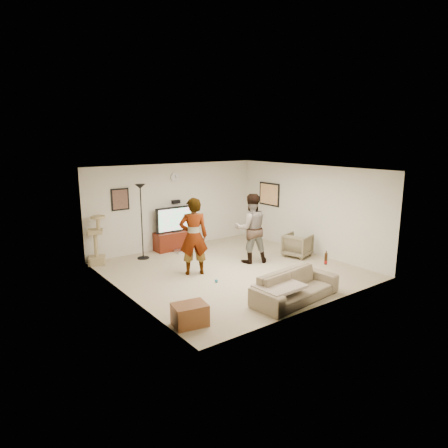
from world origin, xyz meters
TOP-DOWN VIEW (x-y plane):
  - floor at (0.00, 0.00)m, footprint 5.50×5.50m
  - ceiling at (0.00, 0.00)m, footprint 5.50×5.50m
  - wall_back at (0.00, 2.75)m, footprint 5.50×0.04m
  - wall_front at (0.00, -2.75)m, footprint 5.50×0.04m
  - wall_left at (-2.75, 0.00)m, footprint 0.04×5.50m
  - wall_right at (2.75, 0.00)m, footprint 0.04×5.50m
  - wall_clock at (0.00, 2.72)m, footprint 0.26×0.04m
  - wall_speaker at (0.00, 2.69)m, footprint 0.25×0.10m
  - picture_back at (-1.70, 2.73)m, footprint 0.42×0.03m
  - picture_right at (2.73, 1.60)m, footprint 0.03×0.78m
  - tv_stand at (-0.14, 2.50)m, footprint 1.29×0.45m
  - console_box at (-0.17, 2.11)m, footprint 0.40×0.30m
  - tv at (-0.14, 2.50)m, footprint 1.23×0.08m
  - tv_screen at (-0.14, 2.46)m, footprint 1.13×0.01m
  - floor_lamp at (-1.34, 2.21)m, footprint 0.32×0.32m
  - cat_tree at (-2.53, 2.46)m, footprint 0.54×0.54m
  - person_left at (-0.90, 0.31)m, footprint 0.81×0.69m
  - person_right at (0.82, 0.22)m, footprint 1.09×0.99m
  - sofa at (-0.10, -2.25)m, footprint 2.04×0.96m
  - throw_blanket at (-0.54, -2.25)m, footprint 0.92×0.73m
  - beer_bottle at (0.81, -2.25)m, footprint 0.06×0.06m
  - armchair at (2.20, -0.16)m, footprint 0.86×0.84m
  - side_table at (-2.40, -1.93)m, footprint 0.66×0.54m
  - toy_ball at (-0.81, -0.49)m, footprint 0.07×0.07m

SIDE VIEW (x-z plane):
  - floor at x=0.00m, z-range -0.02..0.00m
  - console_box at x=-0.17m, z-range 0.00..0.07m
  - toy_ball at x=-0.81m, z-range 0.00..0.07m
  - side_table at x=-2.40m, z-range 0.00..0.39m
  - tv_stand at x=-0.14m, z-range 0.00..0.54m
  - sofa at x=-0.10m, z-range 0.00..0.58m
  - armchair at x=2.20m, z-range 0.00..0.63m
  - throw_blanket at x=-0.54m, z-range 0.36..0.42m
  - cat_tree at x=-2.53m, z-range 0.00..1.29m
  - beer_bottle at x=0.81m, z-range 0.58..0.83m
  - tv at x=-0.14m, z-range 0.54..1.27m
  - tv_screen at x=-0.14m, z-range 0.58..1.22m
  - person_right at x=0.82m, z-range 0.00..1.83m
  - person_left at x=-0.90m, z-range 0.00..1.87m
  - floor_lamp at x=-1.34m, z-range 0.00..2.04m
  - wall_back at x=0.00m, z-range 0.00..2.50m
  - wall_front at x=0.00m, z-range 0.00..2.50m
  - wall_left at x=-2.75m, z-range 0.00..2.50m
  - wall_right at x=2.75m, z-range 0.00..2.50m
  - wall_speaker at x=0.00m, z-range 1.33..1.43m
  - picture_right at x=2.73m, z-range 1.19..1.81m
  - picture_back at x=-1.70m, z-range 1.34..1.86m
  - wall_clock at x=0.00m, z-range 1.97..2.23m
  - ceiling at x=0.00m, z-range 2.50..2.52m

